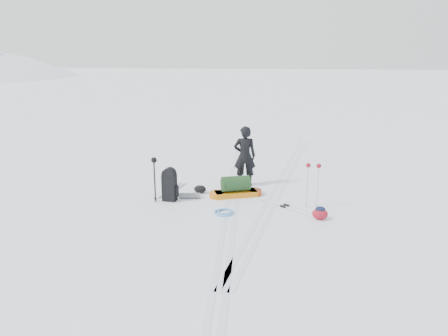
{
  "coord_description": "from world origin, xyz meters",
  "views": [
    {
      "loc": [
        1.37,
        -11.83,
        4.18
      ],
      "look_at": [
        -0.25,
        0.15,
        0.95
      ],
      "focal_mm": 35.0,
      "sensor_mm": 36.0,
      "label": 1
    }
  ],
  "objects": [
    {
      "name": "touring_skis_grey",
      "position": [
        -1.94,
        0.76,
        0.01
      ],
      "size": [
        0.54,
        1.62,
        0.06
      ],
      "rotation": [
        0.0,
        0.0,
        1.38
      ],
      "color": "gray",
      "rests_on": "ground"
    },
    {
      "name": "small_daypack",
      "position": [
        2.41,
        -1.07,
        0.17
      ],
      "size": [
        0.42,
        0.32,
        0.35
      ],
      "rotation": [
        0.0,
        0.0,
        -0.04
      ],
      "color": "maroon",
      "rests_on": "ground"
    },
    {
      "name": "skier",
      "position": [
        0.21,
        1.62,
        0.97
      ],
      "size": [
        0.76,
        0.56,
        1.94
      ],
      "primitive_type": "imported",
      "rotation": [
        0.0,
        0.0,
        3.28
      ],
      "color": "black",
      "rests_on": "ground"
    },
    {
      "name": "ski_poles_black",
      "position": [
        -2.17,
        -0.33,
        1.08
      ],
      "size": [
        0.16,
        0.17,
        1.32
      ],
      "rotation": [
        0.0,
        0.0,
        -0.05
      ],
      "color": "black",
      "rests_on": "ground"
    },
    {
      "name": "thermos_pair",
      "position": [
        -2.11,
        1.14,
        0.12
      ],
      "size": [
        0.23,
        0.18,
        0.25
      ],
      "rotation": [
        0.0,
        0.0,
        -0.18
      ],
      "color": "#5C5E64",
      "rests_on": "ground"
    },
    {
      "name": "ground",
      "position": [
        0.0,
        0.0,
        0.0
      ],
      "size": [
        200.0,
        200.0,
        0.0
      ],
      "primitive_type": "plane",
      "color": "white",
      "rests_on": "ground"
    },
    {
      "name": "expedition_rucksack",
      "position": [
        -1.73,
        -0.13,
        0.45
      ],
      "size": [
        1.05,
        0.55,
        0.98
      ],
      "rotation": [
        0.0,
        0.0,
        -0.13
      ],
      "color": "black",
      "rests_on": "ground"
    },
    {
      "name": "ski_poles_silver",
      "position": [
        2.24,
        -0.22,
        1.06
      ],
      "size": [
        0.4,
        0.15,
        1.27
      ],
      "rotation": [
        0.0,
        0.0,
        0.07
      ],
      "color": "#A8ABAF",
      "rests_on": "ground"
    },
    {
      "name": "pulk_sled",
      "position": [
        0.05,
        0.5,
        0.24
      ],
      "size": [
        1.67,
        0.99,
        0.62
      ],
      "rotation": [
        0.0,
        0.0,
        0.36
      ],
      "color": "orange",
      "rests_on": "ground"
    },
    {
      "name": "touring_skis_white",
      "position": [
        1.51,
        -0.27,
        0.01
      ],
      "size": [
        1.45,
        1.25,
        0.06
      ],
      "rotation": [
        0.0,
        0.0,
        -0.69
      ],
      "color": "#BABCC1",
      "rests_on": "ground"
    },
    {
      "name": "stuff_sack",
      "position": [
        -1.06,
        0.66,
        0.12
      ],
      "size": [
        0.39,
        0.3,
        0.23
      ],
      "rotation": [
        0.0,
        0.0,
        -0.05
      ],
      "color": "black",
      "rests_on": "ground"
    },
    {
      "name": "ski_tracks",
      "position": [
        0.61,
        0.88,
        0.0
      ],
      "size": [
        3.38,
        17.97,
        0.01
      ],
      "color": "silver",
      "rests_on": "ground"
    },
    {
      "name": "rope_coil",
      "position": [
        -0.09,
        -0.98,
        0.03
      ],
      "size": [
        0.6,
        0.6,
        0.07
      ],
      "rotation": [
        0.0,
        0.0,
        -0.09
      ],
      "color": "#60A0E9",
      "rests_on": "ground"
    }
  ]
}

